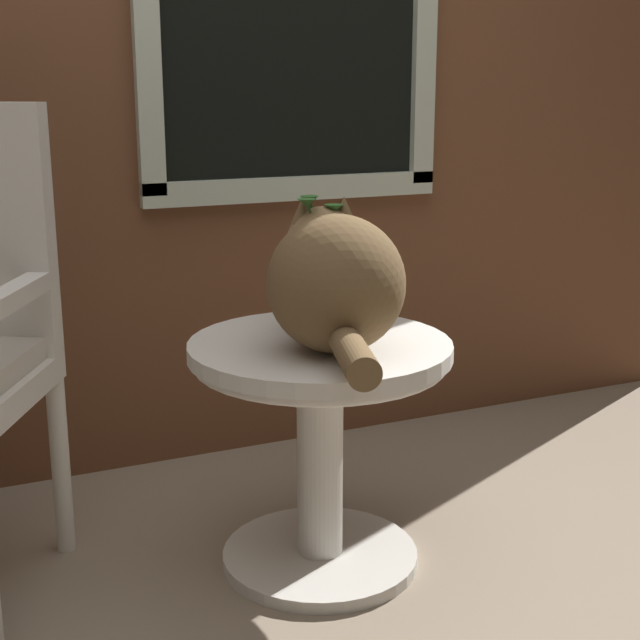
% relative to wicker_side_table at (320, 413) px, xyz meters
% --- Properties ---
extents(ground_plane, '(6.00, 6.00, 0.00)m').
position_rel_wicker_side_table_xyz_m(ground_plane, '(-0.24, -0.13, -0.37)').
color(ground_plane, gray).
extents(back_wall, '(4.00, 0.07, 2.60)m').
position_rel_wicker_side_table_xyz_m(back_wall, '(-0.23, 0.76, 0.92)').
color(back_wall, brown).
rests_on(back_wall, ground_plane).
extents(wicker_side_table, '(0.59, 0.59, 0.55)m').
position_rel_wicker_side_table_xyz_m(wicker_side_table, '(0.00, 0.00, 0.00)').
color(wicker_side_table, silver).
rests_on(wicker_side_table, ground_plane).
extents(cat, '(0.37, 0.63, 0.31)m').
position_rel_wicker_side_table_xyz_m(cat, '(0.01, -0.06, 0.33)').
color(cat, brown).
rests_on(cat, wicker_side_table).
extents(pewter_vase_with_ivy, '(0.14, 0.14, 0.31)m').
position_rel_wicker_side_table_xyz_m(pewter_vase_with_ivy, '(0.06, 0.11, 0.27)').
color(pewter_vase_with_ivy, slate).
rests_on(pewter_vase_with_ivy, wicker_side_table).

